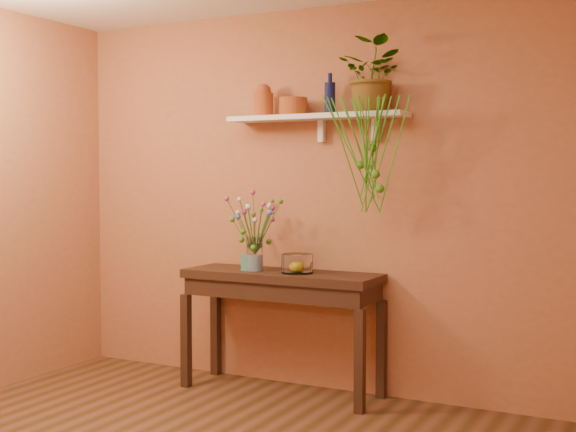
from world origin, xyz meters
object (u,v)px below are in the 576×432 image
(spider_plant, at_px, (374,76))
(glass_vase, at_px, (255,256))
(sideboard, at_px, (281,289))
(blue_bottle, at_px, (330,97))
(bouquet, at_px, (255,219))
(glass_bowl, at_px, (297,264))
(terracotta_jug, at_px, (264,101))

(spider_plant, distance_m, glass_vase, 1.49)
(sideboard, distance_m, blue_bottle, 1.37)
(blue_bottle, distance_m, bouquet, 0.99)
(blue_bottle, height_order, glass_bowl, blue_bottle)
(spider_plant, height_order, glass_vase, spider_plant)
(terracotta_jug, height_order, blue_bottle, blue_bottle)
(bouquet, xyz_separation_m, glass_bowl, (0.32, 0.02, -0.30))
(glass_vase, distance_m, glass_bowl, 0.32)
(terracotta_jug, distance_m, blue_bottle, 0.50)
(sideboard, bearing_deg, blue_bottle, 22.66)
(terracotta_jug, xyz_separation_m, glass_bowl, (0.33, -0.12, -1.14))
(bouquet, bearing_deg, blue_bottle, 19.05)
(sideboard, xyz_separation_m, glass_vase, (-0.19, -0.05, 0.22))
(terracotta_jug, bearing_deg, bouquet, -87.05)
(blue_bottle, relative_size, glass_bowl, 1.28)
(terracotta_jug, bearing_deg, sideboard, -26.94)
(blue_bottle, relative_size, glass_vase, 1.17)
(sideboard, bearing_deg, glass_bowl, -9.34)
(sideboard, height_order, glass_bowl, glass_bowl)
(terracotta_jug, height_order, bouquet, terracotta_jug)
(blue_bottle, distance_m, glass_bowl, 1.16)
(glass_vase, bearing_deg, sideboard, 14.62)
(terracotta_jug, bearing_deg, glass_bowl, -20.21)
(sideboard, distance_m, glass_bowl, 0.23)
(terracotta_jug, xyz_separation_m, blue_bottle, (0.50, 0.03, 0.00))
(sideboard, xyz_separation_m, terracotta_jug, (-0.19, 0.10, 1.32))
(bouquet, distance_m, glass_bowl, 0.44)
(blue_bottle, bearing_deg, glass_vase, -160.26)
(blue_bottle, bearing_deg, bouquet, -160.95)
(spider_plant, bearing_deg, bouquet, -170.03)
(sideboard, bearing_deg, terracotta_jug, 153.06)
(sideboard, height_order, blue_bottle, blue_bottle)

